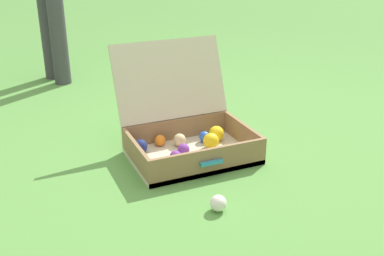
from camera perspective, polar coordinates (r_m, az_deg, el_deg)
name	(u,v)px	position (r m, az deg, el deg)	size (l,w,h in m)	color
ground_plane	(205,151)	(2.41, 1.56, -2.83)	(16.00, 16.00, 0.00)	#569342
open_suitcase	(186,130)	(2.36, -0.69, -0.31)	(0.60, 0.61, 0.53)	beige
stray_ball_on_grass	(218,203)	(1.91, 3.23, -9.18)	(0.07, 0.07, 0.07)	white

